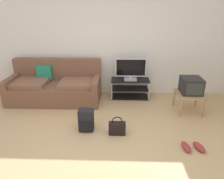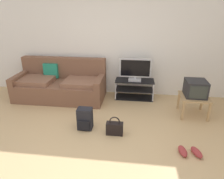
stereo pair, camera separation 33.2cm
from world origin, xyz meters
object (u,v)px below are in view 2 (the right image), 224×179
object	(u,v)px
crt_tv	(196,88)
couch	(61,85)
handbag	(115,128)
sneakers_pair	(190,152)
tv_stand	(134,89)
side_table	(194,99)
flat_tv	(135,70)
backpack	(85,119)

from	to	relation	value
crt_tv	couch	bearing A→B (deg)	170.68
handbag	sneakers_pair	distance (m)	1.27
tv_stand	sneakers_pair	world-z (taller)	tv_stand
tv_stand	side_table	world-z (taller)	tv_stand
flat_tv	side_table	xyz separation A→B (m)	(1.23, -0.68, -0.36)
flat_tv	backpack	world-z (taller)	flat_tv
side_table	couch	bearing A→B (deg)	170.38
side_table	handbag	size ratio (longest dim) A/B	1.58
flat_tv	side_table	bearing A→B (deg)	-28.95
backpack	handbag	xyz separation A→B (m)	(0.56, -0.12, -0.08)
flat_tv	crt_tv	distance (m)	1.40
tv_stand	flat_tv	size ratio (longest dim) A/B	1.25
side_table	backpack	world-z (taller)	side_table
couch	side_table	bearing A→B (deg)	-9.62
crt_tv	handbag	bearing A→B (deg)	-148.95
handbag	sneakers_pair	bearing A→B (deg)	-17.69
tv_stand	sneakers_pair	distance (m)	2.19
flat_tv	tv_stand	bearing A→B (deg)	90.00
couch	side_table	distance (m)	3.07
crt_tv	sneakers_pair	world-z (taller)	crt_tv
couch	handbag	xyz separation A→B (m)	(1.49, -1.42, -0.21)
flat_tv	side_table	size ratio (longest dim) A/B	1.33
side_table	crt_tv	distance (m)	0.23
side_table	backpack	size ratio (longest dim) A/B	1.35
couch	sneakers_pair	distance (m)	3.26
flat_tv	side_table	distance (m)	1.45
tv_stand	handbag	distance (m)	1.64
tv_stand	backpack	bearing A→B (deg)	-120.17
side_table	handbag	bearing A→B (deg)	-149.40
flat_tv	crt_tv	world-z (taller)	flat_tv
couch	backpack	size ratio (longest dim) A/B	5.17
couch	flat_tv	size ratio (longest dim) A/B	2.88
tv_stand	handbag	size ratio (longest dim) A/B	2.63
flat_tv	sneakers_pair	distance (m)	2.27
tv_stand	backpack	world-z (taller)	tv_stand
couch	flat_tv	xyz separation A→B (m)	(1.80, 0.17, 0.39)
sneakers_pair	side_table	bearing A→B (deg)	75.93
tv_stand	handbag	xyz separation A→B (m)	(-0.30, -1.61, -0.11)
tv_stand	couch	bearing A→B (deg)	-174.01
tv_stand	crt_tv	world-z (taller)	crt_tv
couch	crt_tv	distance (m)	3.07
side_table	crt_tv	bearing A→B (deg)	90.00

